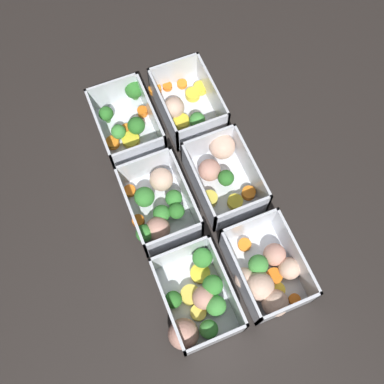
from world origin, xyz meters
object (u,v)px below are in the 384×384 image
object	(u,v)px
container_near_right	(197,302)
container_far_right	(267,275)
container_near_center	(158,206)
container_near_left	(127,122)
container_far_left	(186,106)
container_far_center	(222,171)

from	to	relation	value
container_near_right	container_far_right	size ratio (longest dim) A/B	0.94
container_near_center	container_near_left	bearing A→B (deg)	178.29
container_near_left	container_far_right	distance (m)	0.41
container_near_center	container_near_right	world-z (taller)	same
container_far_left	container_near_left	bearing A→B (deg)	-94.04
container_far_right	container_near_right	bearing A→B (deg)	-91.66
container_near_left	container_far_center	world-z (taller)	same
container_far_left	container_far_center	world-z (taller)	same
container_near_left	container_far_right	xyz separation A→B (m)	(0.39, 0.13, 0.00)
container_near_left	container_far_center	size ratio (longest dim) A/B	0.98
container_near_center	container_near_right	distance (m)	0.19
container_near_left	container_far_center	xyz separation A→B (m)	(0.17, 0.13, 0.00)
container_near_center	container_far_left	xyz separation A→B (m)	(-0.19, 0.13, -0.00)
container_near_right	container_far_center	bearing A→B (deg)	146.71
container_far_left	container_near_right	bearing A→B (deg)	-19.29
container_far_right	container_far_center	bearing A→B (deg)	177.97
container_far_center	container_far_right	distance (m)	0.22
container_near_center	container_near_right	size ratio (longest dim) A/B	1.00
container_near_center	container_far_right	world-z (taller)	same
container_far_left	container_far_right	world-z (taller)	same
container_near_right	container_far_right	bearing A→B (deg)	88.34
container_near_right	container_far_center	world-z (taller)	same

